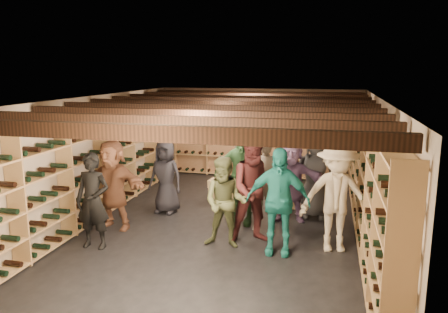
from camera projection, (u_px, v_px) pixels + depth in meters
name	position (u px, v px, depth m)	size (l,w,h in m)	color
ground	(225.00, 223.00, 8.43)	(8.00, 8.00, 0.00)	black
walls	(225.00, 163.00, 8.19)	(5.52, 8.02, 2.40)	tan
ceiling	(225.00, 98.00, 7.95)	(5.50, 8.00, 0.01)	beige
ceiling_joists	(225.00, 106.00, 7.98)	(5.40, 7.12, 0.18)	black
wine_rack_left	(102.00, 162.00, 8.81)	(0.32, 7.50, 2.15)	#A97A52
wine_rack_right	(368.00, 177.00, 7.62)	(0.32, 7.50, 2.15)	#A97A52
wine_rack_back	(258.00, 138.00, 11.86)	(4.70, 0.30, 2.15)	#A97A52
crate_stack_left	(221.00, 191.00, 9.71)	(0.55, 0.40, 0.51)	tan
crate_stack_right	(287.00, 192.00, 9.35)	(0.52, 0.36, 0.68)	tan
crate_loose	(285.00, 203.00, 9.42)	(0.50, 0.33, 0.17)	tan
person_0	(166.00, 177.00, 8.94)	(0.73, 0.48, 1.50)	black
person_1	(93.00, 201.00, 7.15)	(0.58, 0.38, 1.60)	black
person_2	(225.00, 203.00, 7.19)	(0.74, 0.58, 1.53)	#4A5230
person_3	(337.00, 197.00, 7.01)	(1.18, 0.68, 1.82)	beige
person_4	(278.00, 201.00, 6.92)	(1.02, 0.42, 1.74)	#1D8278
person_5	(113.00, 184.00, 8.04)	(1.56, 0.50, 1.68)	brown
person_7	(265.00, 184.00, 7.93)	(0.63, 0.42, 1.73)	gray
person_8	(255.00, 189.00, 7.37)	(0.91, 0.71, 1.87)	#461B1C
person_9	(243.00, 168.00, 9.49)	(1.05, 0.61, 1.63)	#B8B1A8
person_10	(241.00, 177.00, 8.26)	(1.07, 0.45, 1.83)	#254B28
person_11	(290.00, 180.00, 8.45)	(1.50, 0.48, 1.62)	slate
person_12	(315.00, 175.00, 8.64)	(0.84, 0.55, 1.72)	#38393D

